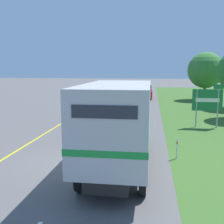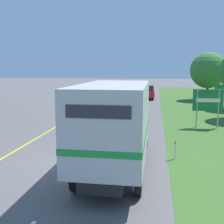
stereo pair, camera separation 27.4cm
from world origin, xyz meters
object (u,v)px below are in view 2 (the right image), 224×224
object	(u,v)px
horse_trailer_truck	(117,121)
delineator_post	(175,148)
lead_car_white	(103,102)
lead_car_silver_ahead	(129,86)
highway_sign	(209,101)
roadside_tree_far	(208,70)
lead_car_red_ahead	(148,92)

from	to	relation	value
horse_trailer_truck	delineator_post	distance (m)	3.21
lead_car_white	delineator_post	xyz separation A→B (m)	(5.62, -12.21, -0.49)
lead_car_silver_ahead	highway_sign	world-z (taller)	highway_sign
roadside_tree_far	lead_car_white	bearing A→B (deg)	-131.50
lead_car_red_ahead	delineator_post	size ratio (longest dim) A/B	4.27
delineator_post	highway_sign	bearing A→B (deg)	70.01
lead_car_red_ahead	highway_sign	world-z (taller)	highway_sign
roadside_tree_far	delineator_post	world-z (taller)	roadside_tree_far
roadside_tree_far	lead_car_red_ahead	bearing A→B (deg)	-179.60
lead_car_red_ahead	highway_sign	distance (m)	18.21
lead_car_white	highway_sign	distance (m)	9.67
lead_car_white	lead_car_silver_ahead	distance (m)	26.41
lead_car_red_ahead	delineator_post	distance (m)	24.92
lead_car_red_ahead	roadside_tree_far	size ratio (longest dim) A/B	0.67
horse_trailer_truck	lead_car_white	bearing A→B (deg)	103.11
lead_car_red_ahead	delineator_post	world-z (taller)	lead_car_red_ahead
horse_trailer_truck	highway_sign	distance (m)	10.12
lead_car_red_ahead	highway_sign	xyz separation A→B (m)	(4.61, -17.59, 0.91)
lead_car_silver_ahead	roadside_tree_far	size ratio (longest dim) A/B	0.73
horse_trailer_truck	lead_car_red_ahead	world-z (taller)	horse_trailer_truck
lead_car_silver_ahead	horse_trailer_truck	bearing A→B (deg)	-85.30
roadside_tree_far	delineator_post	bearing A→B (deg)	-102.66
lead_car_white	delineator_post	world-z (taller)	lead_car_white
lead_car_silver_ahead	lead_car_white	bearing A→B (deg)	-89.78
highway_sign	delineator_post	xyz separation A→B (m)	(-2.63, -7.24, -1.33)
horse_trailer_truck	lead_car_white	size ratio (longest dim) A/B	1.79
lead_car_white	lead_car_silver_ahead	size ratio (longest dim) A/B	1.00
horse_trailer_truck	roadside_tree_far	world-z (taller)	roadside_tree_far
lead_car_red_ahead	lead_car_silver_ahead	world-z (taller)	lead_car_red_ahead
lead_car_white	delineator_post	distance (m)	13.45
horse_trailer_truck	lead_car_red_ahead	bearing A→B (deg)	89.01
lead_car_white	lead_car_red_ahead	bearing A→B (deg)	73.87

